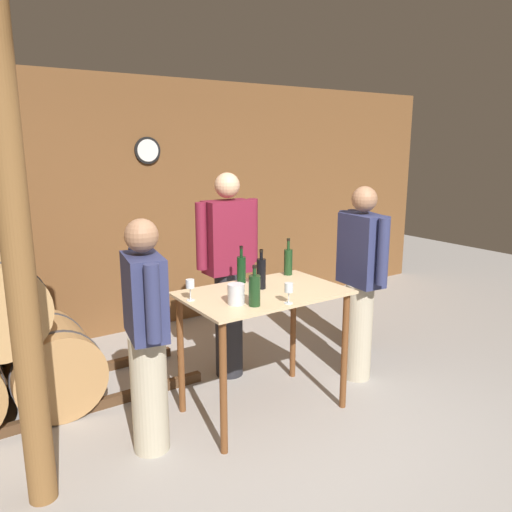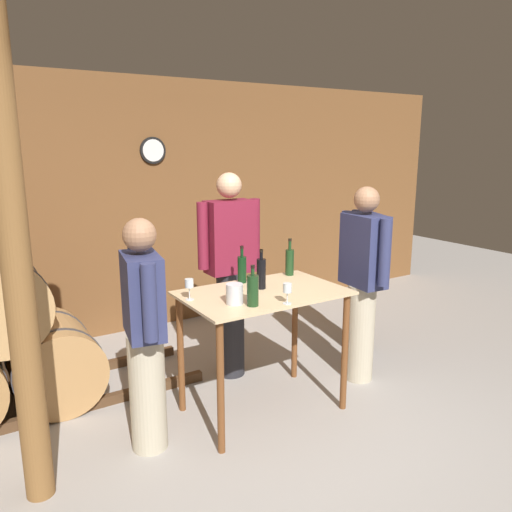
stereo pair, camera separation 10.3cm
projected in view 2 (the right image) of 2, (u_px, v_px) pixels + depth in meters
ground_plane at (300, 442)px, 3.44m from camera, size 14.00×14.00×0.00m
back_wall at (151, 206)px, 5.40m from camera, size 8.40×0.08×2.70m
tasting_table at (263, 314)px, 3.71m from camera, size 1.19×0.76×0.95m
wooden_post at (17, 272)px, 2.64m from camera, size 0.16×0.16×2.70m
wine_bottle_far_left at (253, 290)px, 3.33m from camera, size 0.08×0.08×0.28m
wine_bottle_left at (242, 269)px, 3.89m from camera, size 0.07×0.07×0.29m
wine_bottle_center at (261, 273)px, 3.72m from camera, size 0.07×0.07×0.30m
wine_bottle_right at (290, 261)px, 4.11m from camera, size 0.07×0.07×0.31m
wine_glass_near_left at (189, 284)px, 3.45m from camera, size 0.06×0.06×0.15m
wine_glass_near_center at (287, 289)px, 3.37m from camera, size 0.06×0.06×0.14m
ice_bucket at (235, 294)px, 3.38m from camera, size 0.12×0.12×0.14m
person_host at (230, 271)px, 4.27m from camera, size 0.59×0.24×1.78m
person_visitor_with_scarf at (144, 332)px, 3.21m from camera, size 0.29×0.58×1.57m
person_visitor_bearded at (363, 281)px, 4.19m from camera, size 0.25×0.59×1.68m
person_visitor_near_door at (365, 268)px, 4.77m from camera, size 0.34×0.56×1.61m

